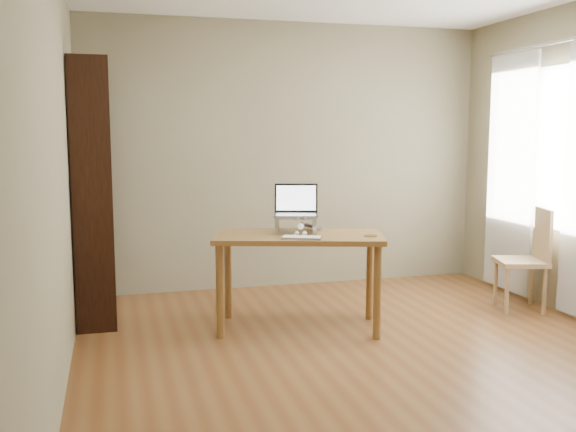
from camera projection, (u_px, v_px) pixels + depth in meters
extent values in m
cube|color=brown|center=(376.00, 361.00, 4.37)|extent=(4.00, 4.50, 0.02)
cube|color=#7B6E53|center=(288.00, 156.00, 6.36)|extent=(4.00, 0.02, 2.60)
cube|color=#7B6E53|center=(54.00, 173.00, 3.66)|extent=(0.02, 4.50, 2.60)
cube|color=white|center=(556.00, 148.00, 5.47)|extent=(0.01, 1.80, 1.40)
cube|color=black|center=(92.00, 197.00, 4.81)|extent=(0.30, 0.04, 2.10)
cube|color=black|center=(95.00, 188.00, 5.63)|extent=(0.30, 0.04, 2.10)
cube|color=black|center=(75.00, 193.00, 5.19)|extent=(0.02, 0.90, 2.10)
cube|color=black|center=(98.00, 314.00, 5.35)|extent=(0.30, 0.84, 0.02)
cube|color=black|center=(101.00, 294.00, 5.34)|extent=(0.20, 0.78, 0.28)
cube|color=black|center=(97.00, 274.00, 5.31)|extent=(0.30, 0.84, 0.03)
cube|color=black|center=(100.00, 253.00, 5.30)|extent=(0.20, 0.78, 0.28)
cube|color=black|center=(95.00, 233.00, 5.27)|extent=(0.30, 0.84, 0.02)
cube|color=black|center=(98.00, 213.00, 5.25)|extent=(0.20, 0.78, 0.28)
cube|color=black|center=(93.00, 192.00, 5.22)|extent=(0.30, 0.84, 0.02)
cube|color=black|center=(96.00, 171.00, 5.21)|extent=(0.20, 0.78, 0.28)
cube|color=black|center=(92.00, 150.00, 5.18)|extent=(0.30, 0.84, 0.02)
cube|color=black|center=(95.00, 129.00, 5.17)|extent=(0.20, 0.78, 0.28)
cube|color=black|center=(90.00, 108.00, 5.14)|extent=(0.30, 0.84, 0.02)
cube|color=black|center=(93.00, 86.00, 5.12)|extent=(0.20, 0.78, 0.28)
cube|color=black|center=(88.00, 64.00, 5.09)|extent=(0.30, 0.84, 0.03)
cube|color=white|center=(510.00, 174.00, 6.01)|extent=(0.03, 0.70, 2.20)
cylinder|color=silver|center=(556.00, 42.00, 5.34)|extent=(0.03, 1.90, 0.03)
cube|color=brown|center=(299.00, 237.00, 4.97)|extent=(1.42, 0.99, 0.04)
cylinder|color=brown|center=(219.00, 281.00, 5.12)|extent=(0.06, 0.06, 0.71)
cylinder|color=brown|center=(356.00, 273.00, 5.43)|extent=(0.06, 0.06, 0.71)
cylinder|color=brown|center=(231.00, 297.00, 4.62)|extent=(0.06, 0.06, 0.71)
cylinder|color=brown|center=(381.00, 287.00, 4.92)|extent=(0.06, 0.06, 0.71)
cube|color=silver|center=(278.00, 226.00, 5.00)|extent=(0.03, 0.25, 0.12)
cube|color=silver|center=(313.00, 224.00, 5.08)|extent=(0.03, 0.25, 0.12)
cube|color=silver|center=(296.00, 217.00, 5.03)|extent=(0.32, 0.25, 0.01)
cube|color=silver|center=(296.00, 215.00, 5.03)|extent=(0.40, 0.33, 0.02)
cube|color=black|center=(291.00, 198.00, 5.15)|extent=(0.34, 0.15, 0.23)
cube|color=white|center=(291.00, 198.00, 5.14)|extent=(0.31, 0.13, 0.20)
cube|color=silver|center=(302.00, 238.00, 4.75)|extent=(0.32, 0.24, 0.02)
cube|color=white|center=(302.00, 237.00, 4.75)|extent=(0.30, 0.21, 0.00)
cylinder|color=#513C1C|center=(371.00, 236.00, 4.87)|extent=(0.10, 0.10, 0.01)
ellipsoid|color=#4E433D|center=(299.00, 223.00, 5.08)|extent=(0.19, 0.42, 0.14)
ellipsoid|color=#4E433D|center=(296.00, 222.00, 5.18)|extent=(0.17, 0.18, 0.13)
ellipsoid|color=#4E433D|center=(306.00, 223.00, 4.89)|extent=(0.11, 0.11, 0.10)
ellipsoid|color=white|center=(305.00, 228.00, 4.93)|extent=(0.10, 0.10, 0.09)
sphere|color=white|center=(308.00, 226.00, 4.86)|extent=(0.05, 0.05, 0.05)
cone|color=#4E433D|center=(303.00, 217.00, 4.88)|extent=(0.04, 0.04, 0.05)
cone|color=#4E433D|center=(310.00, 217.00, 4.90)|extent=(0.04, 0.04, 0.05)
cylinder|color=white|center=(303.00, 234.00, 4.88)|extent=(0.03, 0.10, 0.03)
cylinder|color=white|center=(311.00, 233.00, 4.90)|extent=(0.03, 0.10, 0.03)
cylinder|color=#4E433D|center=(305.00, 226.00, 5.23)|extent=(0.15, 0.23, 0.03)
cube|color=tan|center=(521.00, 262.00, 5.55)|extent=(0.49, 0.49, 0.04)
cylinder|color=tan|center=(515.00, 291.00, 5.38)|extent=(0.04, 0.04, 0.42)
cylinder|color=tan|center=(547.00, 289.00, 5.47)|extent=(0.04, 0.04, 0.42)
cylinder|color=tan|center=(493.00, 283.00, 5.69)|extent=(0.04, 0.04, 0.42)
cylinder|color=tan|center=(524.00, 280.00, 5.77)|extent=(0.04, 0.04, 0.42)
cube|color=tan|center=(540.00, 234.00, 5.57)|extent=(0.13, 0.37, 0.47)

